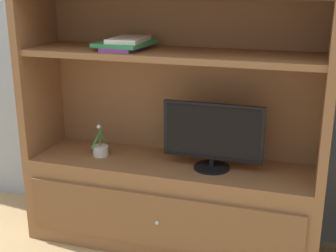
{
  "coord_description": "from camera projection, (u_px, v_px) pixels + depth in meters",
  "views": [
    {
      "loc": [
        0.79,
        -2.13,
        1.63
      ],
      "look_at": [
        0.0,
        0.35,
        0.81
      ],
      "focal_mm": 49.37,
      "sensor_mm": 36.0,
      "label": 1
    }
  ],
  "objects": [
    {
      "name": "painted_rear_wall",
      "position": [
        187.0,
        18.0,
        2.91
      ],
      "size": [
        6.0,
        0.1,
        2.8
      ],
      "primitive_type": "cube",
      "color": "#9EA8B2",
      "rests_on": "ground_plane"
    },
    {
      "name": "media_console",
      "position": [
        171.0,
        172.0,
        2.88
      ],
      "size": [
        1.81,
        0.51,
        1.58
      ],
      "color": "brown",
      "rests_on": "ground_plane"
    },
    {
      "name": "tv_monitor",
      "position": [
        213.0,
        135.0,
        2.69
      ],
      "size": [
        0.59,
        0.22,
        0.4
      ],
      "color": "black",
      "rests_on": "media_console"
    },
    {
      "name": "potted_plant",
      "position": [
        101.0,
        150.0,
        2.95
      ],
      "size": [
        0.1,
        0.12,
        0.23
      ],
      "color": "beige",
      "rests_on": "media_console"
    },
    {
      "name": "magazine_stack",
      "position": [
        126.0,
        43.0,
        2.71
      ],
      "size": [
        0.31,
        0.36,
        0.07
      ],
      "color": "purple",
      "rests_on": "media_console"
    }
  ]
}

